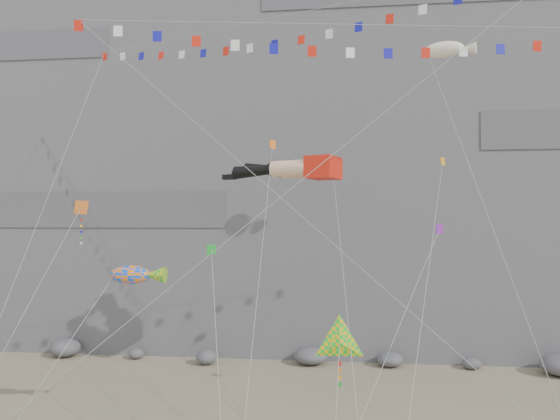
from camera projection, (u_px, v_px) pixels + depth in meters
The scene contains 13 objects.
cliff at pixel (319, 89), 57.43m from camera, with size 80.00×28.00×50.00m, color slate.
talus_boulders at pixel (311, 356), 42.02m from camera, with size 60.00×3.00×1.20m, color #5B5B5F, non-canonical shape.
legs_kite at pixel (292, 169), 33.60m from camera, with size 8.71×19.41×21.71m.
flag_banner_upper at pixel (287, 15), 33.32m from camera, with size 28.85×17.24×29.64m.
flag_banner_lower at pixel (369, 25), 28.15m from camera, with size 29.24×7.58×23.96m.
harlequin_kite at pixel (81, 208), 31.27m from camera, with size 3.60×8.48×14.24m.
fish_windsock at pixel (130, 275), 27.56m from camera, with size 6.69×5.11×10.58m.
delta_kite at pixel (340, 343), 22.89m from camera, with size 2.37×6.11×8.25m.
blimp_windsock at pixel (443, 51), 33.72m from camera, with size 5.46×13.29×24.99m.
small_kite_a at pixel (272, 148), 33.51m from camera, with size 1.18×13.69×20.42m.
small_kite_b at pixel (438, 233), 29.04m from camera, with size 6.71×10.54×15.66m.
small_kite_c at pixel (212, 253), 26.26m from camera, with size 2.94×7.63×12.10m.
small_kite_d at pixel (442, 167), 31.66m from camera, with size 4.99×15.63×21.31m.
Camera 1 is at (2.55, -25.24, 11.01)m, focal length 35.00 mm.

